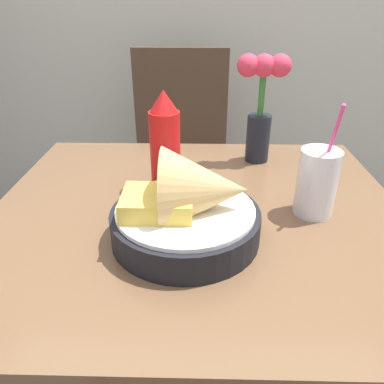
{
  "coord_description": "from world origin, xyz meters",
  "views": [
    {
      "loc": [
        0.01,
        -0.7,
        1.14
      ],
      "look_at": [
        -0.01,
        -0.03,
        0.78
      ],
      "focal_mm": 35.0,
      "sensor_mm": 36.0,
      "label": 1
    }
  ],
  "objects_px": {
    "ketchup_bottle": "(165,143)",
    "flower_vase": "(261,102)",
    "drink_cup": "(316,185)",
    "food_basket": "(191,209)",
    "chair_far_window": "(180,146)"
  },
  "relations": [
    {
      "from": "ketchup_bottle",
      "to": "flower_vase",
      "type": "relative_size",
      "value": 0.82
    },
    {
      "from": "drink_cup",
      "to": "food_basket",
      "type": "bearing_deg",
      "value": -158.75
    },
    {
      "from": "drink_cup",
      "to": "flower_vase",
      "type": "height_order",
      "value": "flower_vase"
    },
    {
      "from": "chair_far_window",
      "to": "ketchup_bottle",
      "type": "xyz_separation_m",
      "value": [
        0.0,
        -0.7,
        0.28
      ]
    },
    {
      "from": "chair_far_window",
      "to": "ketchup_bottle",
      "type": "distance_m",
      "value": 0.76
    },
    {
      "from": "chair_far_window",
      "to": "flower_vase",
      "type": "xyz_separation_m",
      "value": [
        0.24,
        -0.53,
        0.33
      ]
    },
    {
      "from": "chair_far_window",
      "to": "drink_cup",
      "type": "bearing_deg",
      "value": -68.13
    },
    {
      "from": "ketchup_bottle",
      "to": "drink_cup",
      "type": "height_order",
      "value": "drink_cup"
    },
    {
      "from": "food_basket",
      "to": "chair_far_window",
      "type": "bearing_deg",
      "value": 94.38
    },
    {
      "from": "ketchup_bottle",
      "to": "chair_far_window",
      "type": "bearing_deg",
      "value": 90.37
    },
    {
      "from": "chair_far_window",
      "to": "ketchup_bottle",
      "type": "bearing_deg",
      "value": -89.63
    },
    {
      "from": "food_basket",
      "to": "drink_cup",
      "type": "xyz_separation_m",
      "value": [
        0.26,
        0.1,
        0.0
      ]
    },
    {
      "from": "chair_far_window",
      "to": "food_basket",
      "type": "height_order",
      "value": "chair_far_window"
    },
    {
      "from": "drink_cup",
      "to": "flower_vase",
      "type": "relative_size",
      "value": 0.86
    },
    {
      "from": "chair_far_window",
      "to": "flower_vase",
      "type": "height_order",
      "value": "flower_vase"
    }
  ]
}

